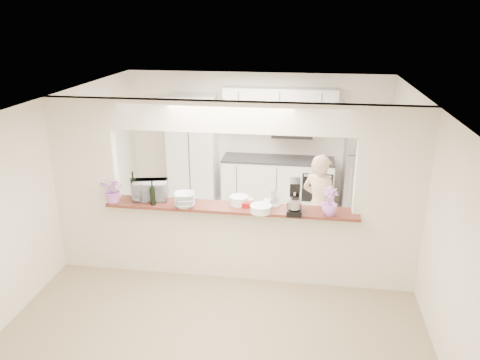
% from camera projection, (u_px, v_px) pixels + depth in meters
% --- Properties ---
extents(floor, '(6.00, 6.00, 0.00)m').
position_uv_depth(floor, '(232.00, 275.00, 6.70)').
color(floor, tan).
rests_on(floor, ground).
extents(tile_overlay, '(5.00, 2.90, 0.01)m').
position_uv_depth(tile_overlay, '(246.00, 228.00, 8.15)').
color(tile_overlay, beige).
rests_on(tile_overlay, floor).
extents(partition, '(5.00, 0.15, 2.50)m').
position_uv_depth(partition, '(231.00, 178.00, 6.20)').
color(partition, white).
rests_on(partition, floor).
extents(bar_counter, '(3.40, 0.38, 1.09)m').
position_uv_depth(bar_counter, '(232.00, 239.00, 6.51)').
color(bar_counter, white).
rests_on(bar_counter, floor).
extents(kitchen_cabinets, '(3.15, 0.62, 2.25)m').
position_uv_depth(kitchen_cabinets, '(245.00, 155.00, 8.93)').
color(kitchen_cabinets, silver).
rests_on(kitchen_cabinets, floor).
extents(refrigerator, '(0.75, 0.70, 1.70)m').
position_uv_depth(refrigerator, '(365.00, 168.00, 8.60)').
color(refrigerator, '#A1A1A5').
rests_on(refrigerator, floor).
extents(flower_left, '(0.40, 0.38, 0.37)m').
position_uv_depth(flower_left, '(113.00, 190.00, 6.35)').
color(flower_left, pink).
rests_on(flower_left, bar_counter).
extents(wine_bottle_a, '(0.07, 0.07, 0.34)m').
position_uv_depth(wine_bottle_a, '(153.00, 195.00, 6.29)').
color(wine_bottle_a, black).
rests_on(wine_bottle_a, bar_counter).
extents(wine_bottle_b, '(0.08, 0.08, 0.38)m').
position_uv_depth(wine_bottle_b, '(134.00, 187.00, 6.54)').
color(wine_bottle_b, black).
rests_on(wine_bottle_b, bar_counter).
extents(toaster_oven, '(0.53, 0.41, 0.26)m').
position_uv_depth(toaster_oven, '(150.00, 190.00, 6.50)').
color(toaster_oven, '#A0A0A4').
rests_on(toaster_oven, bar_counter).
extents(serving_bowls, '(0.32, 0.32, 0.20)m').
position_uv_depth(serving_bowls, '(185.00, 200.00, 6.23)').
color(serving_bowls, silver).
rests_on(serving_bowls, bar_counter).
extents(plate_stack_a, '(0.26, 0.26, 0.12)m').
position_uv_depth(plate_stack_a, '(239.00, 200.00, 6.33)').
color(plate_stack_a, white).
rests_on(plate_stack_a, bar_counter).
extents(plate_stack_b, '(0.28, 0.28, 0.10)m').
position_uv_depth(plate_stack_b, '(261.00, 209.00, 6.08)').
color(plate_stack_b, white).
rests_on(plate_stack_b, bar_counter).
extents(red_bowl, '(0.14, 0.14, 0.07)m').
position_uv_depth(red_bowl, '(246.00, 204.00, 6.27)').
color(red_bowl, maroon).
rests_on(red_bowl, bar_counter).
extents(tan_bowl, '(0.15, 0.15, 0.07)m').
position_uv_depth(tan_bowl, '(248.00, 201.00, 6.37)').
color(tan_bowl, '#CBB58F').
rests_on(tan_bowl, bar_counter).
extents(utensil_caddy, '(0.26, 0.18, 0.23)m').
position_uv_depth(utensil_caddy, '(271.00, 199.00, 6.28)').
color(utensil_caddy, silver).
rests_on(utensil_caddy, bar_counter).
extents(stand_mixer, '(0.20, 0.32, 0.45)m').
position_uv_depth(stand_mixer, '(295.00, 198.00, 6.02)').
color(stand_mixer, black).
rests_on(stand_mixer, bar_counter).
extents(flower_right, '(0.26, 0.26, 0.37)m').
position_uv_depth(flower_right, '(330.00, 202.00, 5.95)').
color(flower_right, '#BA68C1').
rests_on(flower_right, bar_counter).
extents(person, '(0.70, 0.65, 1.61)m').
position_uv_depth(person, '(319.00, 206.00, 7.01)').
color(person, '#DDB38F').
rests_on(person, floor).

